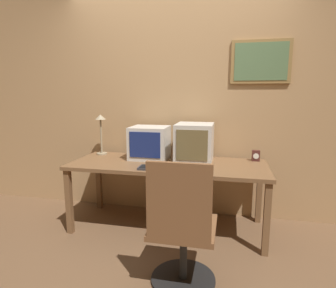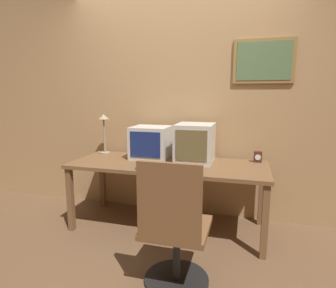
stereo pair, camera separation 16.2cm
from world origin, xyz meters
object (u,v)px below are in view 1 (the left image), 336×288
object	(u,v)px
keyboard_main	(159,168)
desk_lamp	(101,126)
monitor_right	(194,143)
office_chair	(182,235)
mouse_near_keyboard	(188,169)
monitor_left	(150,143)
desk_clock	(256,156)

from	to	relation	value
keyboard_main	desk_lamp	size ratio (longest dim) A/B	0.84
monitor_right	office_chair	xyz separation A→B (m)	(0.05, -1.04, -0.49)
keyboard_main	mouse_near_keyboard	world-z (taller)	mouse_near_keyboard
office_chair	keyboard_main	bearing A→B (deg)	117.19
monitor_left	mouse_near_keyboard	distance (m)	0.65
keyboard_main	office_chair	xyz separation A→B (m)	(0.33, -0.64, -0.30)
monitor_right	monitor_left	bearing A→B (deg)	177.67
monitor_right	keyboard_main	size ratio (longest dim) A/B	1.07
mouse_near_keyboard	desk_clock	distance (m)	0.83
desk_clock	monitor_left	bearing A→B (deg)	-173.92
mouse_near_keyboard	office_chair	world-z (taller)	office_chair
monitor_left	mouse_near_keyboard	xyz separation A→B (m)	(0.48, -0.41, -0.16)
monitor_right	office_chair	world-z (taller)	monitor_right
mouse_near_keyboard	office_chair	distance (m)	0.72
keyboard_main	office_chair	world-z (taller)	office_chair
desk_clock	desk_lamp	xyz separation A→B (m)	(-1.73, -0.03, 0.27)
monitor_left	desk_clock	world-z (taller)	monitor_left
monitor_right	office_chair	distance (m)	1.15
monitor_left	monitor_right	distance (m)	0.49
keyboard_main	mouse_near_keyboard	distance (m)	0.27
monitor_right	keyboard_main	xyz separation A→B (m)	(-0.28, -0.40, -0.18)
desk_clock	desk_lamp	distance (m)	1.75
monitor_left	office_chair	size ratio (longest dim) A/B	0.41
monitor_left	keyboard_main	distance (m)	0.50
monitor_left	keyboard_main	world-z (taller)	monitor_left
desk_lamp	mouse_near_keyboard	bearing A→B (deg)	-24.52
monitor_left	office_chair	bearing A→B (deg)	-63.05
monitor_left	office_chair	distance (m)	1.28
mouse_near_keyboard	desk_lamp	world-z (taller)	desk_lamp
desk_lamp	office_chair	size ratio (longest dim) A/B	0.48
desk_clock	office_chair	bearing A→B (deg)	-116.29
keyboard_main	mouse_near_keyboard	bearing A→B (deg)	3.24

